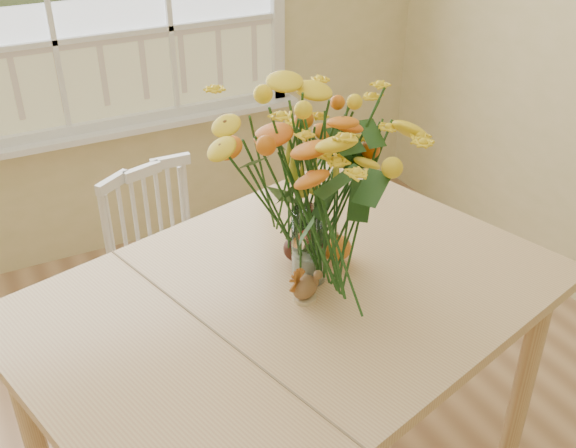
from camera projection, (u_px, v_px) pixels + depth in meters
dining_table at (291, 316)px, 2.02m from camera, size 1.76×1.46×0.82m
windsor_chair at (165, 265)px, 2.67m from camera, size 0.50×0.49×0.87m
flower_vase at (310, 176)px, 1.86m from camera, size 0.48×0.48×0.57m
pumpkin at (335, 249)px, 2.10m from camera, size 0.10×0.10×0.08m
turkey_figurine at (305, 287)px, 1.92m from camera, size 0.10×0.09×0.11m
dark_gourd at (298, 250)px, 2.09m from camera, size 0.12×0.09×0.08m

